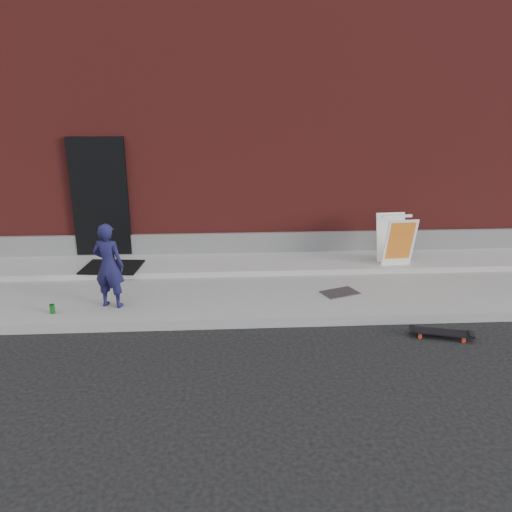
{
  "coord_description": "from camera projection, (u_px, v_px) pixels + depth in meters",
  "views": [
    {
      "loc": [
        -0.21,
        -6.57,
        3.17
      ],
      "look_at": [
        0.24,
        0.8,
        0.85
      ],
      "focal_mm": 35.0,
      "sensor_mm": 36.0,
      "label": 1
    }
  ],
  "objects": [
    {
      "name": "doormat",
      "position": [
        112.0,
        267.0,
        9.06
      ],
      "size": [
        1.08,
        0.91,
        0.03
      ],
      "primitive_type": "cube",
      "rotation": [
        0.0,
        0.0,
        -0.1
      ],
      "color": "black",
      "rests_on": "apron"
    },
    {
      "name": "ground",
      "position": [
        243.0,
        329.0,
        7.22
      ],
      "size": [
        80.0,
        80.0,
        0.0
      ],
      "primitive_type": "plane",
      "color": "black",
      "rests_on": "ground"
    },
    {
      "name": "utility_plate",
      "position": [
        340.0,
        293.0,
        8.14
      ],
      "size": [
        0.67,
        0.55,
        0.02
      ],
      "primitive_type": "cube",
      "rotation": [
        0.0,
        0.0,
        0.38
      ],
      "color": "#4C4C50",
      "rests_on": "sidewalk"
    },
    {
      "name": "apron",
      "position": [
        238.0,
        264.0,
        9.45
      ],
      "size": [
        20.0,
        1.2,
        0.1
      ],
      "primitive_type": "cube",
      "color": "gray",
      "rests_on": "sidewalk"
    },
    {
      "name": "building",
      "position": [
        233.0,
        126.0,
        13.13
      ],
      "size": [
        20.0,
        8.1,
        5.0
      ],
      "color": "maroon",
      "rests_on": "ground"
    },
    {
      "name": "pizza_sign",
      "position": [
        396.0,
        240.0,
        9.15
      ],
      "size": [
        0.6,
        0.69,
        0.92
      ],
      "color": "white",
      "rests_on": "apron"
    },
    {
      "name": "child",
      "position": [
        109.0,
        266.0,
        7.45
      ],
      "size": [
        0.54,
        0.43,
        1.3
      ],
      "primitive_type": "imported",
      "rotation": [
        0.0,
        0.0,
        2.87
      ],
      "color": "#17163F",
      "rests_on": "sidewalk"
    },
    {
      "name": "sidewalk",
      "position": [
        240.0,
        287.0,
        8.63
      ],
      "size": [
        20.0,
        3.0,
        0.15
      ],
      "primitive_type": "cube",
      "color": "gray",
      "rests_on": "ground"
    },
    {
      "name": "skateboard",
      "position": [
        441.0,
        333.0,
        6.93
      ],
      "size": [
        0.85,
        0.43,
        0.09
      ],
      "color": "red",
      "rests_on": "ground"
    },
    {
      "name": "soda_can",
      "position": [
        52.0,
        309.0,
        7.36
      ],
      "size": [
        0.08,
        0.08,
        0.14
      ],
      "primitive_type": "cylinder",
      "rotation": [
        0.0,
        0.0,
        0.09
      ],
      "color": "#1A8428",
      "rests_on": "sidewalk"
    }
  ]
}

